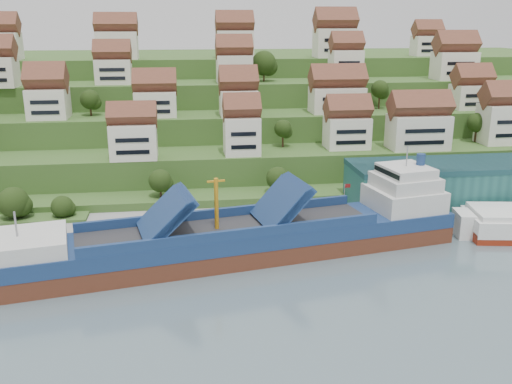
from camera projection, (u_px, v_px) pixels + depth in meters
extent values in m
plane|color=slate|center=(266.00, 253.00, 108.58)|extent=(300.00, 300.00, 0.00)
cube|color=gray|center=(345.00, 217.00, 125.05)|extent=(180.00, 14.00, 2.20)
cube|color=#2D4C1E|center=(227.00, 148.00, 189.65)|extent=(260.00, 128.00, 4.00)
cube|color=#2D4C1E|center=(226.00, 135.00, 193.39)|extent=(260.00, 118.00, 11.00)
cube|color=#2D4C1E|center=(224.00, 120.00, 199.98)|extent=(260.00, 102.00, 18.00)
cube|color=#2D4C1E|center=(222.00, 107.00, 206.57)|extent=(260.00, 86.00, 25.00)
cube|color=#2D4C1E|center=(220.00, 96.00, 214.26)|extent=(260.00, 68.00, 31.00)
cube|color=silver|center=(134.00, 141.00, 134.54)|extent=(10.90, 7.03, 8.33)
cube|color=silver|center=(242.00, 136.00, 139.05)|extent=(8.57, 7.62, 9.23)
cube|color=silver|center=(347.00, 133.00, 146.12)|extent=(10.90, 7.73, 7.97)
cube|color=silver|center=(418.00, 132.00, 145.17)|extent=(14.76, 8.26, 8.66)
cube|color=silver|center=(503.00, 124.00, 151.59)|extent=(12.26, 8.31, 10.33)
cube|color=silver|center=(48.00, 103.00, 148.32)|extent=(9.92, 8.98, 7.71)
cube|color=silver|center=(156.00, 104.00, 151.47)|extent=(10.96, 7.90, 6.67)
cube|color=silver|center=(238.00, 103.00, 152.57)|extent=(9.76, 8.56, 6.86)
cube|color=silver|center=(337.00, 100.00, 157.90)|extent=(14.55, 8.36, 6.95)
cube|color=silver|center=(471.00, 97.00, 164.64)|extent=(10.27, 8.04, 6.87)
cube|color=silver|center=(114.00, 72.00, 163.94)|extent=(10.08, 7.30, 6.97)
cube|color=silver|center=(234.00, 69.00, 167.09)|extent=(10.17, 7.79, 7.92)
cube|color=silver|center=(346.00, 66.00, 170.98)|extent=(9.22, 7.14, 9.19)
cube|color=silver|center=(454.00, 66.00, 176.28)|extent=(12.32, 8.47, 8.37)
cube|color=silver|center=(1.00, 46.00, 174.61)|extent=(11.38, 8.03, 8.13)
cube|color=silver|center=(117.00, 45.00, 177.61)|extent=(12.55, 7.51, 8.37)
cube|color=silver|center=(235.00, 44.00, 183.66)|extent=(11.58, 8.15, 8.58)
cube|color=silver|center=(335.00, 43.00, 185.87)|extent=(13.01, 8.73, 9.17)
cube|color=silver|center=(426.00, 46.00, 195.23)|extent=(9.25, 7.05, 6.64)
ellipsoid|color=#253C14|center=(278.00, 178.00, 132.09)|extent=(5.40, 5.40, 5.40)
ellipsoid|color=#253C14|center=(160.00, 181.00, 128.71)|extent=(5.20, 5.20, 5.20)
ellipsoid|color=#253C14|center=(440.00, 130.00, 152.10)|extent=(5.49, 5.49, 5.49)
ellipsoid|color=#253C14|center=(477.00, 123.00, 152.94)|extent=(5.20, 5.20, 5.20)
ellipsoid|color=#253C14|center=(283.00, 129.00, 146.87)|extent=(4.52, 4.52, 4.52)
ellipsoid|color=#253C14|center=(380.00, 89.00, 163.94)|extent=(5.09, 5.09, 5.09)
ellipsoid|color=#253C14|center=(41.00, 101.00, 152.00)|extent=(5.97, 5.97, 5.97)
ellipsoid|color=#253C14|center=(90.00, 99.00, 152.24)|extent=(5.21, 5.21, 5.21)
ellipsoid|color=#253C14|center=(264.00, 63.00, 170.68)|extent=(7.39, 7.39, 7.39)
ellipsoid|color=#253C14|center=(344.00, 63.00, 176.62)|extent=(4.47, 4.47, 4.47)
ellipsoid|color=#253C14|center=(13.00, 202.00, 118.43)|extent=(6.45, 6.45, 6.45)
ellipsoid|color=#253C14|center=(62.00, 207.00, 120.05)|extent=(4.73, 4.73, 4.73)
cube|color=#205754|center=(481.00, 183.00, 129.27)|extent=(60.00, 15.00, 10.00)
cylinder|color=gray|center=(344.00, 202.00, 118.58)|extent=(0.16, 0.16, 8.00)
cube|color=maroon|center=(348.00, 186.00, 117.62)|extent=(1.20, 0.05, 0.80)
cube|color=#562A1A|center=(240.00, 252.00, 106.49)|extent=(85.34, 28.54, 5.41)
cube|color=navy|center=(240.00, 234.00, 105.44)|extent=(85.37, 28.67, 2.81)
cube|color=silver|center=(32.00, 243.00, 93.86)|extent=(12.94, 14.14, 2.81)
cube|color=#262628|center=(228.00, 228.00, 104.38)|extent=(55.21, 20.96, 0.32)
cube|color=navy|center=(163.00, 216.00, 99.72)|extent=(10.20, 13.25, 7.48)
cube|color=navy|center=(278.00, 204.00, 106.27)|extent=(9.80, 13.18, 7.91)
cylinder|color=orange|center=(216.00, 204.00, 102.36)|extent=(0.89, 0.89, 9.74)
cube|color=silver|center=(404.00, 198.00, 114.92)|extent=(15.06, 14.55, 4.33)
cube|color=silver|center=(405.00, 182.00, 113.93)|extent=(12.69, 12.87, 2.71)
cube|color=silver|center=(406.00, 171.00, 113.27)|extent=(10.33, 11.19, 1.95)
cylinder|color=navy|center=(421.00, 160.00, 113.67)|extent=(2.02, 2.02, 2.38)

